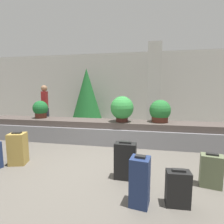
{
  "coord_description": "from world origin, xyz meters",
  "views": [
    {
      "loc": [
        0.92,
        -3.11,
        1.52
      ],
      "look_at": [
        0.0,
        1.67,
        0.88
      ],
      "focal_mm": 28.0,
      "sensor_mm": 36.0,
      "label": 1
    }
  ],
  "objects_px": {
    "suitcase_0": "(125,161)",
    "decorated_tree": "(87,94)",
    "potted_plant_0": "(122,109)",
    "suitcase_5": "(140,181)",
    "potted_plant_1": "(40,109)",
    "suitcase_3": "(211,171)",
    "potted_plant_2": "(160,112)",
    "pillar": "(154,87)",
    "suitcase_4": "(18,149)",
    "suitcase_2": "(178,188)",
    "traveler_0": "(45,103)"
  },
  "relations": [
    {
      "from": "suitcase_3",
      "to": "potted_plant_0",
      "type": "relative_size",
      "value": 0.77
    },
    {
      "from": "traveler_0",
      "to": "decorated_tree",
      "type": "distance_m",
      "value": 1.84
    },
    {
      "from": "potted_plant_1",
      "to": "decorated_tree",
      "type": "distance_m",
      "value": 2.69
    },
    {
      "from": "potted_plant_1",
      "to": "potted_plant_2",
      "type": "relative_size",
      "value": 0.88
    },
    {
      "from": "suitcase_4",
      "to": "suitcase_5",
      "type": "bearing_deg",
      "value": -33.42
    },
    {
      "from": "pillar",
      "to": "suitcase_4",
      "type": "xyz_separation_m",
      "value": [
        -2.81,
        -3.82,
        -1.28
      ]
    },
    {
      "from": "suitcase_0",
      "to": "decorated_tree",
      "type": "bearing_deg",
      "value": 118.41
    },
    {
      "from": "traveler_0",
      "to": "decorated_tree",
      "type": "height_order",
      "value": "decorated_tree"
    },
    {
      "from": "suitcase_3",
      "to": "potted_plant_2",
      "type": "distance_m",
      "value": 2.23
    },
    {
      "from": "pillar",
      "to": "suitcase_3",
      "type": "height_order",
      "value": "pillar"
    },
    {
      "from": "suitcase_2",
      "to": "potted_plant_0",
      "type": "xyz_separation_m",
      "value": [
        -1.07,
        2.45,
        0.75
      ]
    },
    {
      "from": "suitcase_0",
      "to": "potted_plant_2",
      "type": "relative_size",
      "value": 1.08
    },
    {
      "from": "potted_plant_0",
      "to": "potted_plant_1",
      "type": "bearing_deg",
      "value": 176.43
    },
    {
      "from": "pillar",
      "to": "suitcase_3",
      "type": "relative_size",
      "value": 5.92
    },
    {
      "from": "suitcase_2",
      "to": "suitcase_4",
      "type": "bearing_deg",
      "value": 162.69
    },
    {
      "from": "suitcase_2",
      "to": "potted_plant_2",
      "type": "height_order",
      "value": "potted_plant_2"
    },
    {
      "from": "suitcase_3",
      "to": "potted_plant_0",
      "type": "height_order",
      "value": "potted_plant_0"
    },
    {
      "from": "suitcase_2",
      "to": "suitcase_5",
      "type": "height_order",
      "value": "suitcase_5"
    },
    {
      "from": "suitcase_4",
      "to": "suitcase_5",
      "type": "distance_m",
      "value": 2.61
    },
    {
      "from": "suitcase_0",
      "to": "traveler_0",
      "type": "distance_m",
      "value": 4.87
    },
    {
      "from": "suitcase_0",
      "to": "suitcase_2",
      "type": "relative_size",
      "value": 1.3
    },
    {
      "from": "pillar",
      "to": "potted_plant_1",
      "type": "height_order",
      "value": "pillar"
    },
    {
      "from": "suitcase_4",
      "to": "suitcase_0",
      "type": "bearing_deg",
      "value": -19.48
    },
    {
      "from": "potted_plant_0",
      "to": "suitcase_4",
      "type": "bearing_deg",
      "value": -138.15
    },
    {
      "from": "pillar",
      "to": "suitcase_4",
      "type": "bearing_deg",
      "value": -126.32
    },
    {
      "from": "suitcase_5",
      "to": "potted_plant_1",
      "type": "bearing_deg",
      "value": 148.65
    },
    {
      "from": "potted_plant_0",
      "to": "suitcase_0",
      "type": "bearing_deg",
      "value": -80.58
    },
    {
      "from": "potted_plant_2",
      "to": "suitcase_3",
      "type": "bearing_deg",
      "value": -72.56
    },
    {
      "from": "suitcase_2",
      "to": "decorated_tree",
      "type": "height_order",
      "value": "decorated_tree"
    },
    {
      "from": "potted_plant_2",
      "to": "traveler_0",
      "type": "relative_size",
      "value": 0.36
    },
    {
      "from": "suitcase_0",
      "to": "suitcase_3",
      "type": "distance_m",
      "value": 1.34
    },
    {
      "from": "potted_plant_0",
      "to": "decorated_tree",
      "type": "height_order",
      "value": "decorated_tree"
    },
    {
      "from": "suitcase_5",
      "to": "potted_plant_0",
      "type": "bearing_deg",
      "value": 112.04
    },
    {
      "from": "potted_plant_2",
      "to": "suitcase_4",
      "type": "bearing_deg",
      "value": -147.49
    },
    {
      "from": "pillar",
      "to": "suitcase_5",
      "type": "xyz_separation_m",
      "value": [
        -0.33,
        -4.65,
        -1.27
      ]
    },
    {
      "from": "suitcase_5",
      "to": "potted_plant_1",
      "type": "relative_size",
      "value": 1.27
    },
    {
      "from": "pillar",
      "to": "potted_plant_2",
      "type": "relative_size",
      "value": 5.27
    },
    {
      "from": "suitcase_0",
      "to": "decorated_tree",
      "type": "xyz_separation_m",
      "value": [
        -2.26,
        4.62,
        0.98
      ]
    },
    {
      "from": "suitcase_2",
      "to": "suitcase_5",
      "type": "relative_size",
      "value": 0.74
    },
    {
      "from": "pillar",
      "to": "potted_plant_1",
      "type": "distance_m",
      "value": 4.06
    },
    {
      "from": "potted_plant_1",
      "to": "potted_plant_2",
      "type": "height_order",
      "value": "potted_plant_2"
    },
    {
      "from": "suitcase_5",
      "to": "potted_plant_2",
      "type": "distance_m",
      "value": 2.79
    },
    {
      "from": "suitcase_3",
      "to": "suitcase_4",
      "type": "height_order",
      "value": "suitcase_4"
    },
    {
      "from": "potted_plant_1",
      "to": "traveler_0",
      "type": "relative_size",
      "value": 0.32
    },
    {
      "from": "potted_plant_0",
      "to": "potted_plant_1",
      "type": "xyz_separation_m",
      "value": [
        -2.57,
        0.16,
        -0.1
      ]
    },
    {
      "from": "suitcase_0",
      "to": "suitcase_4",
      "type": "relative_size",
      "value": 0.98
    },
    {
      "from": "suitcase_2",
      "to": "suitcase_3",
      "type": "relative_size",
      "value": 0.93
    },
    {
      "from": "suitcase_0",
      "to": "suitcase_2",
      "type": "distance_m",
      "value": 0.95
    },
    {
      "from": "suitcase_4",
      "to": "suitcase_5",
      "type": "xyz_separation_m",
      "value": [
        2.48,
        -0.83,
        0.01
      ]
    },
    {
      "from": "potted_plant_1",
      "to": "pillar",
      "type": "bearing_deg",
      "value": 29.41
    }
  ]
}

